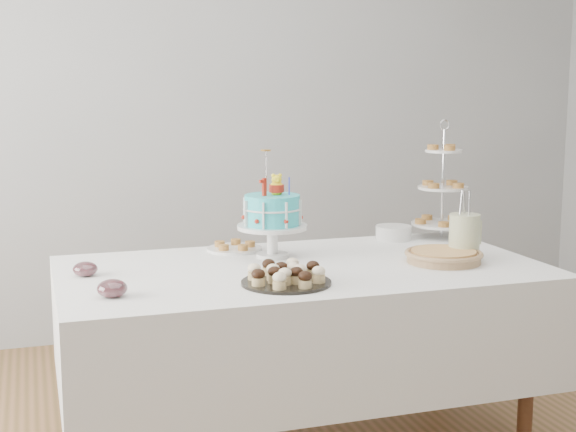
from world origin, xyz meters
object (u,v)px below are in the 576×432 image
object	(u,v)px
pastry_plate	(234,247)
table	(302,321)
birthday_cake	(272,228)
tiered_stand	(443,188)
jam_bowl_a	(112,289)
cupcake_tray	(286,274)
plate_stack	(394,233)
utensil_pitcher	(464,234)
jam_bowl_b	(85,269)
pie	(444,256)

from	to	relation	value
pastry_plate	table	bearing A→B (deg)	-64.86
birthday_cake	tiered_stand	distance (m)	0.93
table	jam_bowl_a	size ratio (longest dim) A/B	18.44
cupcake_tray	pastry_plate	bearing A→B (deg)	92.78
tiered_stand	plate_stack	size ratio (longest dim) A/B	3.33
utensil_pitcher	cupcake_tray	bearing A→B (deg)	-151.51
table	jam_bowl_a	world-z (taller)	jam_bowl_a
jam_bowl_b	table	bearing A→B (deg)	-6.34
table	pie	size ratio (longest dim) A/B	6.02
cupcake_tray	jam_bowl_a	bearing A→B (deg)	179.04
pie	table	bearing A→B (deg)	168.82
pastry_plate	jam_bowl_b	distance (m)	0.72
plate_stack	utensil_pitcher	distance (m)	0.48
plate_stack	pastry_plate	bearing A→B (deg)	-179.08
jam_bowl_a	utensil_pitcher	distance (m)	1.48
tiered_stand	table	bearing A→B (deg)	-154.94
cupcake_tray	pastry_plate	size ratio (longest dim) A/B	1.36
plate_stack	jam_bowl_b	size ratio (longest dim) A/B	1.80
pastry_plate	utensil_pitcher	xyz separation A→B (m)	(0.88, -0.46, 0.09)
cupcake_tray	pie	xyz separation A→B (m)	(0.72, 0.15, -0.01)
plate_stack	jam_bowl_b	bearing A→B (deg)	-167.91
pie	tiered_stand	distance (m)	0.61
plate_stack	pastry_plate	size ratio (longest dim) A/B	0.69
table	plate_stack	size ratio (longest dim) A/B	11.42
birthday_cake	utensil_pitcher	bearing A→B (deg)	-30.65
tiered_stand	pastry_plate	size ratio (longest dim) A/B	2.31
table	pastry_plate	xyz separation A→B (m)	(-0.18, 0.39, 0.24)
table	tiered_stand	size ratio (longest dim) A/B	3.43
plate_stack	pie	bearing A→B (deg)	-91.95
pie	plate_stack	bearing A→B (deg)	88.05
jam_bowl_a	birthday_cake	bearing A→B (deg)	32.25
table	pie	world-z (taller)	pie
birthday_cake	pastry_plate	size ratio (longest dim) A/B	1.87
table	plate_stack	world-z (taller)	plate_stack
jam_bowl_a	utensil_pitcher	bearing A→B (deg)	7.06
cupcake_tray	plate_stack	xyz separation A→B (m)	(0.74, 0.66, -0.00)
pastry_plate	jam_bowl_a	xyz separation A→B (m)	(-0.59, -0.64, 0.01)
jam_bowl_a	pie	bearing A→B (deg)	5.77
cupcake_tray	pastry_plate	distance (m)	0.65
pie	pastry_plate	size ratio (longest dim) A/B	1.31
table	tiered_stand	xyz separation A→B (m)	(0.84, 0.39, 0.46)
birthday_cake	jam_bowl_a	size ratio (longest dim) A/B	4.35
cupcake_tray	jam_bowl_a	world-z (taller)	cupcake_tray
table	jam_bowl_a	xyz separation A→B (m)	(-0.77, -0.25, 0.26)
pastry_plate	utensil_pitcher	distance (m)	0.99
plate_stack	cupcake_tray	bearing A→B (deg)	-138.34
table	cupcake_tray	bearing A→B (deg)	-120.06
jam_bowl_a	table	bearing A→B (deg)	17.88
birthday_cake	plate_stack	distance (m)	0.69
cupcake_tray	table	bearing A→B (deg)	59.94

